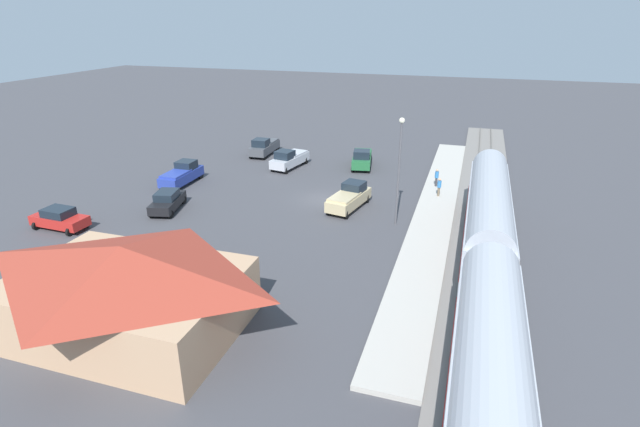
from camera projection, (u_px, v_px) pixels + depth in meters
The scene contains 15 objects.
ground_plane at pixel (324, 200), 44.68m from camera, with size 200.00×200.00×0.00m, color #424247.
railway_track at pixel (484, 217), 40.70m from camera, with size 4.80×70.00×0.30m.
platform at pixel (435, 211), 41.81m from camera, with size 3.20×46.00×0.30m.
passenger_train at pixel (488, 402), 17.51m from camera, with size 2.93×55.86×4.98m.
station_building at pixel (126, 287), 25.45m from camera, with size 12.34×8.92×4.95m.
pedestrian_on_platform at pixel (439, 186), 44.34m from camera, with size 0.36×0.36×1.71m.
pedestrian_waiting_far at pixel (437, 176), 46.91m from camera, with size 0.36×0.36×1.71m.
pickup_green at pixel (362, 158), 53.78m from camera, with size 2.88×5.66×2.14m.
sedan_red at pixel (59, 219), 38.30m from camera, with size 4.57×2.41×1.74m.
pickup_charcoal at pixel (264, 146), 58.49m from camera, with size 2.11×5.45×2.14m.
pickup_blue at pixel (182, 174), 48.42m from camera, with size 2.03×5.43×2.14m.
pickup_tan at pixel (349, 197), 42.35m from camera, with size 2.95×5.67×2.14m.
pickup_silver at pixel (289, 159), 53.55m from camera, with size 2.90×5.66×2.14m.
sedan_black at pixel (167, 201), 41.92m from camera, with size 2.87×4.81×1.74m.
light_pole_near_platform at pixel (399, 160), 37.40m from camera, with size 0.44×0.44×8.66m.
Camera 1 is at (-12.37, 39.93, 15.81)m, focal length 27.35 mm.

